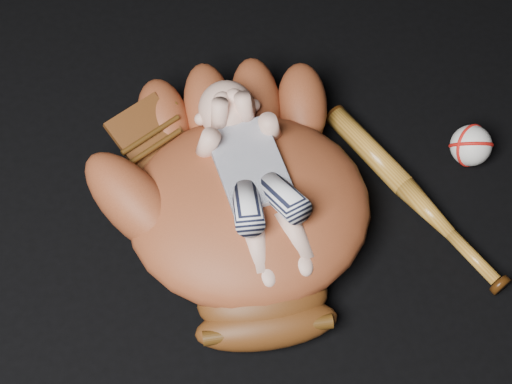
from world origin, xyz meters
TOP-DOWN VIEW (x-y plane):
  - baseball_glove at (0.04, 0.02)m, footprint 0.50×0.56m
  - newborn_baby at (0.05, 0.02)m, footprint 0.18×0.35m
  - baseball_bat at (0.30, 0.00)m, footprint 0.19×0.38m
  - baseball at (0.42, 0.07)m, footprint 0.08×0.08m

SIDE VIEW (x-z plane):
  - baseball_bat at x=0.30m, z-range 0.00..0.04m
  - baseball at x=0.42m, z-range 0.00..0.07m
  - baseball_glove at x=0.04m, z-range 0.00..0.16m
  - newborn_baby at x=0.05m, z-range 0.06..0.20m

